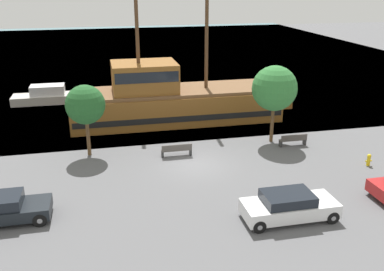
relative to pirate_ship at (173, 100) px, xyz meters
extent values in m
plane|color=#5B5B5E|center=(-0.18, -9.09, -1.74)|extent=(160.00, 160.00, 0.00)
plane|color=slate|center=(-0.18, 34.91, -1.74)|extent=(80.00, 80.00, 0.00)
cube|color=brown|center=(0.29, 0.00, -0.56)|extent=(16.67, 4.78, 2.37)
cube|color=black|center=(0.29, 0.00, -0.91)|extent=(16.34, 4.86, 0.45)
cube|color=brown|center=(9.23, 0.00, -0.20)|extent=(1.40, 2.63, 1.66)
cube|color=brown|center=(0.29, 0.00, 0.75)|extent=(16.01, 4.40, 0.25)
cube|color=brown|center=(-2.21, 0.00, 2.00)|extent=(5.00, 3.82, 2.24)
cube|color=black|center=(-2.21, 0.00, 2.33)|extent=(4.75, 3.88, 0.80)
cylinder|color=#4C331E|center=(2.79, 0.00, 5.16)|extent=(0.28, 0.28, 8.56)
cylinder|color=#4C331E|center=(-2.63, 0.00, 4.52)|extent=(0.28, 0.28, 7.28)
cube|color=#B7B2A8|center=(-9.90, 7.78, -1.36)|extent=(7.62, 2.17, 0.78)
cube|color=silver|center=(-10.47, 7.78, -0.53)|extent=(3.05, 1.69, 0.88)
cube|color=black|center=(-9.56, 7.78, -0.53)|extent=(0.12, 1.52, 0.71)
cube|color=white|center=(2.83, -16.37, -1.17)|extent=(4.57, 1.84, 0.68)
cube|color=black|center=(2.69, -16.37, -0.59)|extent=(2.38, 1.65, 0.48)
cylinder|color=black|center=(4.67, -17.20, -1.43)|extent=(0.63, 0.22, 0.63)
cylinder|color=gray|center=(4.67, -17.20, -1.43)|extent=(0.24, 0.25, 0.24)
cylinder|color=black|center=(4.67, -15.54, -1.43)|extent=(0.63, 0.22, 0.63)
cylinder|color=gray|center=(4.67, -15.54, -1.43)|extent=(0.24, 0.25, 0.24)
cylinder|color=black|center=(0.98, -17.20, -1.43)|extent=(0.63, 0.22, 0.63)
cylinder|color=gray|center=(0.98, -17.20, -1.43)|extent=(0.24, 0.25, 0.24)
cylinder|color=black|center=(0.98, -15.54, -1.43)|extent=(0.63, 0.22, 0.63)
cylinder|color=gray|center=(0.98, -15.54, -1.43)|extent=(0.24, 0.25, 0.24)
cube|color=black|center=(-10.79, -13.65, -1.20)|extent=(4.71, 1.81, 0.59)
cylinder|color=black|center=(-8.89, -14.46, -1.42)|extent=(0.66, 0.22, 0.66)
cylinder|color=gray|center=(-8.89, -14.46, -1.42)|extent=(0.25, 0.25, 0.25)
cylinder|color=black|center=(-8.89, -12.83, -1.42)|extent=(0.66, 0.22, 0.66)
cylinder|color=gray|center=(-8.89, -12.83, -1.42)|extent=(0.25, 0.25, 0.25)
cylinder|color=black|center=(8.41, -14.95, -1.39)|extent=(0.71, 0.22, 0.71)
cylinder|color=gray|center=(8.41, -14.95, -1.39)|extent=(0.27, 0.25, 0.27)
cylinder|color=yellow|center=(10.34, -11.57, -1.46)|extent=(0.22, 0.22, 0.56)
sphere|color=yellow|center=(10.34, -11.57, -1.11)|extent=(0.25, 0.25, 0.25)
cylinder|color=yellow|center=(10.18, -11.57, -1.44)|extent=(0.10, 0.09, 0.09)
cylinder|color=yellow|center=(10.50, -11.57, -1.44)|extent=(0.10, 0.09, 0.09)
cube|color=#4C4742|center=(7.19, -7.39, -1.32)|extent=(1.92, 0.45, 0.05)
cube|color=#4C4742|center=(7.19, -7.58, -1.09)|extent=(1.92, 0.06, 0.40)
cube|color=#2D2D2D|center=(6.29, -7.39, -1.54)|extent=(0.12, 0.36, 0.40)
cube|color=#2D2D2D|center=(8.09, -7.39, -1.54)|extent=(0.12, 0.36, 0.40)
cube|color=#4C4742|center=(-1.07, -7.47, -1.32)|extent=(2.00, 0.45, 0.05)
cube|color=#4C4742|center=(-1.07, -7.66, -1.09)|extent=(2.00, 0.06, 0.40)
cube|color=#2D2D2D|center=(-2.01, -7.47, -1.54)|extent=(0.12, 0.36, 0.40)
cube|color=#2D2D2D|center=(-0.13, -7.47, -1.54)|extent=(0.12, 0.36, 0.40)
cylinder|color=brown|center=(-6.67, -6.07, -0.55)|extent=(0.24, 0.24, 2.38)
sphere|color=#235B28|center=(-6.67, -6.07, 1.71)|extent=(2.53, 2.53, 2.53)
cylinder|color=brown|center=(6.03, -6.30, -0.46)|extent=(0.24, 0.24, 2.57)
sphere|color=#337A38|center=(6.03, -6.30, 2.15)|extent=(3.13, 3.13, 3.13)
camera|label=1|loc=(-5.66, -33.04, 9.25)|focal=40.00mm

